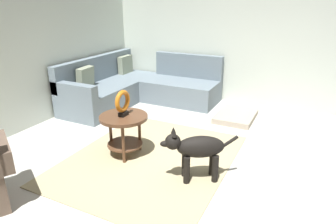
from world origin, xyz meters
TOP-DOWN VIEW (x-y plane):
  - ground_plane at (0.00, 0.00)m, footprint 6.00×6.00m
  - wall_back at (0.00, 2.94)m, footprint 6.00×0.12m
  - wall_right at (2.94, 0.00)m, footprint 0.12×6.00m
  - area_rug at (0.15, 0.70)m, footprint 2.30×1.90m
  - sectional_couch at (1.99, 2.02)m, footprint 2.20×2.25m
  - side_table at (0.12, 1.05)m, footprint 0.60×0.60m
  - torus_sculpture at (0.12, 1.05)m, footprint 0.28×0.08m
  - dog_bed_mat at (1.98, 0.08)m, footprint 0.80×0.60m
  - dog at (-0.02, 0.03)m, footprint 0.49×0.75m

SIDE VIEW (x-z plane):
  - ground_plane at x=0.00m, z-range -0.10..0.00m
  - area_rug at x=0.15m, z-range 0.00..0.01m
  - dog_bed_mat at x=1.98m, z-range 0.00..0.09m
  - sectional_couch at x=1.99m, z-range -0.15..0.73m
  - dog at x=-0.02m, z-range 0.06..0.69m
  - side_table at x=0.12m, z-range 0.15..0.69m
  - torus_sculpture at x=0.12m, z-range 0.55..0.87m
  - wall_back at x=0.00m, z-range 0.00..2.70m
  - wall_right at x=2.94m, z-range 0.00..2.70m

